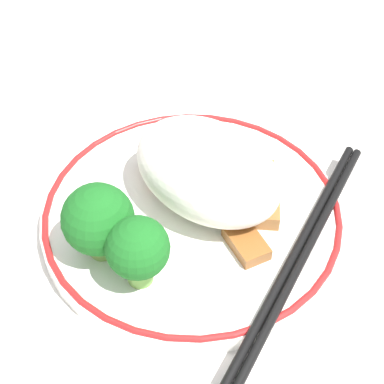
{
  "coord_description": "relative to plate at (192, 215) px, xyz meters",
  "views": [
    {
      "loc": [
        -0.21,
        0.23,
        0.36
      ],
      "look_at": [
        0.0,
        0.0,
        0.03
      ],
      "focal_mm": 60.0,
      "sensor_mm": 36.0,
      "label": 1
    }
  ],
  "objects": [
    {
      "name": "ground_plane",
      "position": [
        0.0,
        0.0,
        -0.01
      ],
      "size": [
        3.0,
        3.0,
        0.0
      ],
      "primitive_type": "plane",
      "color": "silver"
    },
    {
      "name": "plate",
      "position": [
        0.0,
        0.0,
        0.0
      ],
      "size": [
        0.22,
        0.22,
        0.02
      ],
      "color": "white",
      "rests_on": "ground_plane"
    },
    {
      "name": "rice_mound",
      "position": [
        -0.0,
        -0.02,
        0.03
      ],
      "size": [
        0.12,
        0.08,
        0.06
      ],
      "color": "white",
      "rests_on": "plate"
    },
    {
      "name": "broccoli_back_left",
      "position": [
        0.02,
        0.07,
        0.04
      ],
      "size": [
        0.05,
        0.05,
        0.06
      ],
      "color": "#72AD4C",
      "rests_on": "plate"
    },
    {
      "name": "broccoli_back_center",
      "position": [
        -0.02,
        0.07,
        0.04
      ],
      "size": [
        0.04,
        0.04,
        0.05
      ],
      "color": "#72AD4C",
      "rests_on": "plate"
    },
    {
      "name": "meat_near_front",
      "position": [
        0.04,
        -0.06,
        0.01
      ],
      "size": [
        0.04,
        0.04,
        0.01
      ],
      "color": "#995B28",
      "rests_on": "plate"
    },
    {
      "name": "meat_near_left",
      "position": [
        -0.05,
        0.0,
        0.01
      ],
      "size": [
        0.04,
        0.03,
        0.01
      ],
      "color": "brown",
      "rests_on": "plate"
    },
    {
      "name": "meat_near_right",
      "position": [
        0.04,
        -0.01,
        0.01
      ],
      "size": [
        0.04,
        0.04,
        0.01
      ],
      "color": "brown",
      "rests_on": "plate"
    },
    {
      "name": "meat_near_back",
      "position": [
        -0.01,
        -0.06,
        0.01
      ],
      "size": [
        0.03,
        0.03,
        0.01
      ],
      "color": "#9E6633",
      "rests_on": "plate"
    },
    {
      "name": "meat_on_rice_edge",
      "position": [
        -0.04,
        -0.03,
        0.01
      ],
      "size": [
        0.03,
        0.03,
        0.01
      ],
      "color": "#9E6633",
      "rests_on": "plate"
    },
    {
      "name": "chopsticks",
      "position": [
        -0.08,
        -0.02,
        0.01
      ],
      "size": [
        0.07,
        0.23,
        0.01
      ],
      "color": "black",
      "rests_on": "plate"
    }
  ]
}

